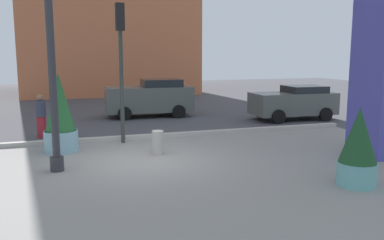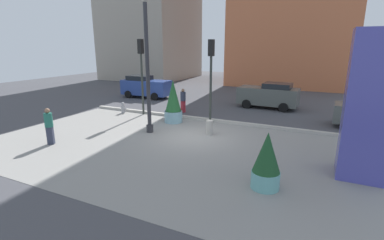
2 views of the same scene
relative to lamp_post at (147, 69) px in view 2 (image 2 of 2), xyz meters
name	(u,v)px [view 2 (image 2 of 2)]	position (x,y,z in m)	size (l,w,h in m)	color
ground_plane	(220,118)	(2.34, 4.36, -3.29)	(60.00, 60.00, 0.00)	#47474C
plaza_pavement	(173,149)	(2.34, -1.64, -3.29)	(18.00, 10.00, 0.02)	gray
curb_strip	(215,120)	(2.34, 3.48, -3.21)	(18.00, 0.24, 0.16)	#B7B2A8
lamp_post	(147,69)	(0.00, 0.00, 0.00)	(0.44, 0.44, 6.74)	#2D2D33
art_pillar_blue	(369,107)	(9.51, -1.17, -0.79)	(1.45, 1.45, 4.99)	#4C4CAD
potted_plant_curbside	(173,103)	(0.14, 2.30, -2.11)	(1.06, 1.06, 2.53)	#7AA8B7
potted_plant_near_left	(267,161)	(6.74, -3.48, -2.37)	(0.91, 0.91, 1.88)	#6BB2B2
fire_hydrant	(123,108)	(-4.08, 2.89, -2.92)	(0.36, 0.26, 0.75)	#99999E
concrete_bollard	(210,127)	(2.99, 1.00, -2.91)	(0.36, 0.36, 0.75)	#B2ADA3
traffic_light_corner	(211,68)	(2.21, 3.01, -0.07)	(0.28, 0.42, 4.77)	#333833
traffic_light_far_side	(141,65)	(-2.62, 3.17, -0.03)	(0.28, 0.42, 4.83)	#333833
car_curb_west	(269,95)	(4.45, 8.80, -2.35)	(4.29, 2.11, 1.85)	#565B56
car_passing_lane	(146,87)	(-6.10, 8.50, -2.33)	(4.33, 2.05, 1.90)	#2D4793
car_curb_east	(375,115)	(10.72, 5.75, -2.46)	(3.97, 2.03, 1.60)	#565B56
pedestrian_by_curb	(183,99)	(-0.53, 4.85, -2.39)	(0.47, 0.47, 1.62)	maroon
pedestrian_crossing	(49,124)	(-3.09, -3.56, -2.34)	(0.49, 0.49, 1.71)	#33384C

